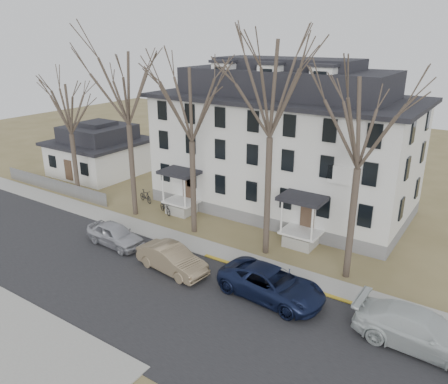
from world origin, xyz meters
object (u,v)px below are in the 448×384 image
Objects in this scene: tree_mid_right at (363,117)px; boarding_house at (283,144)px; tree_far_left at (126,83)px; tree_bungalow at (68,106)px; car_navy at (271,284)px; bicycle_right at (146,197)px; tree_center at (272,82)px; bicycle_left at (165,208)px; tree_mid_left at (191,100)px; car_white at (420,331)px; car_tan at (172,259)px; car_silver at (115,235)px; small_house at (100,152)px.

boarding_house is at bearing 136.19° from tree_mid_right.
tree_far_left is 1.08× the size of tree_mid_right.
boarding_house is 18.17m from tree_bungalow.
car_navy is 3.30× the size of bicycle_right.
bicycle_right is (-13.04, 2.31, -10.54)m from tree_center.
tree_mid_right is at bearing -43.81° from boarding_house.
bicycle_left is (-15.48, 1.37, -9.10)m from tree_mid_right.
car_navy is at bearing -120.58° from tree_mid_right.
tree_mid_left is 19.10m from car_white.
car_tan is 0.80× the size of car_white.
tree_far_left is 10.14m from bicycle_left.
tree_far_left is 11.11m from car_silver.
tree_far_left reaches higher than car_navy.
tree_mid_right reaches higher than car_tan.
small_house is 25.41m from tree_center.
car_white is at bearing -17.51° from small_house.
tree_mid_left is at bearing 76.19° from car_white.
boarding_house is at bearing 42.18° from tree_far_left.
tree_mid_right reaches higher than small_house.
tree_mid_right is (5.50, 0.00, -1.48)m from tree_center.
bicycle_right is at bearing 161.82° from tree_mid_left.
small_house is 1.79× the size of car_tan.
tree_mid_left reaches higher than car_white.
small_house reaches higher than car_silver.
tree_mid_left is at bearing 0.00° from tree_bungalow.
tree_bungalow is at bearing 124.74° from bicycle_left.
small_house reaches higher than bicycle_right.
tree_far_left is at bearing 180.00° from tree_center.
tree_far_left is (-9.00, -8.15, 4.96)m from boarding_house.
car_silver is (9.91, -4.84, -7.34)m from tree_bungalow.
boarding_house is at bearing 29.26° from car_navy.
boarding_house is 3.45× the size of car_navy.
tree_mid_right is 10.23m from car_navy.
bicycle_left is 1.05× the size of bicycle_right.
boarding_house is 18.89m from car_white.
boarding_house is 9.66m from tree_mid_left.
car_silver is (13.91, -11.03, -1.47)m from small_house.
tree_far_left is at bearing 150.18° from bicycle_left.
tree_mid_right is 2.11× the size of car_white.
small_house is 10.82m from bicycle_right.
car_navy is at bearing -76.11° from car_tan.
tree_center is 5.70m from tree_mid_right.
car_white reaches higher than car_silver.
tree_center is 1.15× the size of tree_mid_right.
small_house is 0.81× the size of tree_bungalow.
tree_far_left reaches higher than car_white.
tree_center is 11.56m from car_navy.
car_tan reaches higher than bicycle_left.
tree_center reaches higher than bicycle_right.
tree_far_left is at bearing 34.30° from car_silver.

